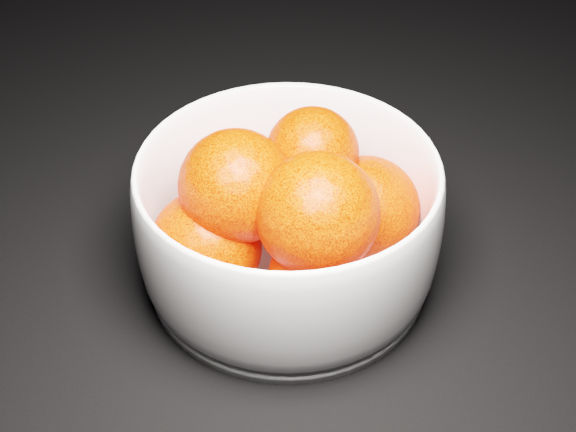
# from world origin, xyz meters

# --- Properties ---
(ground) EXTENTS (3.00, 3.00, 0.00)m
(ground) POSITION_xyz_m (0.00, 0.00, 0.00)
(ground) COLOR black
(ground) RESTS_ON ground
(bowl) EXTENTS (0.24, 0.24, 0.12)m
(bowl) POSITION_xyz_m (-0.25, -0.25, 0.06)
(bowl) COLOR white
(bowl) RESTS_ON ground
(orange_pile) EXTENTS (0.21, 0.18, 0.14)m
(orange_pile) POSITION_xyz_m (-0.25, -0.26, 0.07)
(orange_pile) COLOR #FB2807
(orange_pile) RESTS_ON bowl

